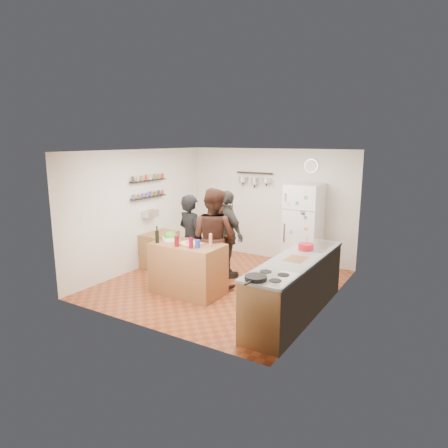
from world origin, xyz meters
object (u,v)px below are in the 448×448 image
Objects in this scene: wine_bottle at (157,237)px; salt_canister at (198,244)px; prep_island at (188,269)px; fridge at (303,227)px; pepper_mill at (211,241)px; skillet at (256,278)px; side_table at (160,249)px; person_center at (214,238)px; wall_clock at (311,166)px; salad_bowl at (171,238)px; person_back at (227,235)px; person_left at (191,239)px; red_bowl at (306,247)px; counter_run at (296,287)px.

wine_bottle is 1.58× the size of salt_canister.
prep_island is 0.69× the size of fridge.
pepper_mill is 0.64× the size of skillet.
pepper_mill is at bearing 6.34° from prep_island.
skillet is 3.94m from side_table.
fridge is at bearing -115.39° from person_center.
pepper_mill is at bearing -25.40° from side_table.
wall_clock reaches higher than fridge.
skillet is (1.57, -0.92, -0.03)m from salt_canister.
wine_bottle is at bearing -106.50° from salad_bowl.
person_back is at bearing -128.55° from fridge.
side_table is at bearing 30.61° from person_back.
person_left is 0.50m from person_center.
prep_island is 3.47m from wall_clock.
salt_canister is (0.30, -0.12, 0.52)m from prep_island.
person_left is at bearing -175.38° from red_bowl.
wall_clock is (1.50, 2.28, 1.30)m from person_left.
salad_bowl is 2.90m from fridge.
red_bowl is at bearing 88.32° from skillet.
red_bowl is (2.20, 0.18, 0.12)m from person_left.
person_left is at bearing -21.77° from side_table.
person_left is 0.74m from person_back.
salt_canister is 0.17× the size of side_table.
wall_clock is (0.92, 2.89, 1.17)m from salt_canister.
side_table is (-3.44, 0.83, -0.09)m from counter_run.
prep_island is 5.92× the size of wine_bottle.
person_left is 2.13× the size of side_table.
person_back is at bearing 4.56° from side_table.
salt_canister reaches higher than red_bowl.
fridge is at bearing 72.22° from pepper_mill.
person_center is at bearing 46.65° from wine_bottle.
wall_clock is (1.01, 2.24, 1.22)m from person_center.
counter_run is 8.77× the size of wall_clock.
person_back is 1.83m from red_bowl.
side_table is (-1.62, -0.13, -0.50)m from person_back.
salt_canister reaches higher than salad_bowl.
fridge reaches higher than skillet.
salad_bowl is 1.19m from person_back.
salad_bowl is 3.40m from wall_clock.
salad_bowl is at bearing -124.41° from fridge.
person_center is at bearing 117.60° from pepper_mill.
fridge is 2.25× the size of side_table.
salad_bowl is 1.19× the size of red_bowl.
person_back reaches higher than side_table.
wine_bottle is 1.67m from side_table.
person_back is (-0.06, 0.57, -0.06)m from person_center.
pepper_mill is 2.22m from side_table.
red_bowl is 1.91m from fridge.
salad_bowl is 1.51m from side_table.
wine_bottle reaches higher than counter_run.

